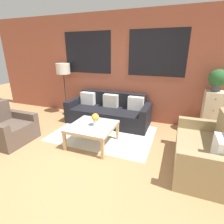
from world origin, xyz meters
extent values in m
plane|color=#AD7F51|center=(0.00, 0.00, 0.00)|extent=(16.00, 16.00, 0.00)
cube|color=brown|center=(0.00, 2.44, 1.40)|extent=(8.40, 0.08, 2.80)
cube|color=black|center=(-0.95, 2.39, 1.80)|extent=(1.40, 0.01, 1.10)
cube|color=black|center=(0.95, 2.39, 1.80)|extent=(1.40, 0.01, 1.10)
cube|color=silver|center=(0.00, 1.26, 0.00)|extent=(2.30, 1.62, 0.00)
cube|color=black|center=(-0.14, 1.82, 0.20)|extent=(1.86, 0.72, 0.40)
cube|color=black|center=(-0.14, 2.26, 0.39)|extent=(1.86, 0.16, 0.78)
cube|color=black|center=(-1.15, 1.90, 0.29)|extent=(0.16, 0.88, 0.58)
cube|color=black|center=(0.87, 1.90, 0.29)|extent=(0.16, 0.88, 0.58)
cube|color=white|center=(-0.84, 2.10, 0.57)|extent=(0.40, 0.16, 0.34)
cube|color=beige|center=(-0.14, 2.10, 0.57)|extent=(0.40, 0.16, 0.34)
cube|color=white|center=(0.56, 2.10, 0.57)|extent=(0.40, 0.16, 0.34)
cube|color=#99845B|center=(1.94, 0.68, 0.21)|extent=(0.64, 1.17, 0.42)
cube|color=#99845B|center=(2.02, 1.33, 0.31)|extent=(0.80, 0.14, 0.62)
cube|color=#99845B|center=(2.02, 0.02, 0.31)|extent=(0.80, 0.14, 0.62)
cube|color=white|center=(2.18, 0.31, 0.59)|extent=(0.16, 0.40, 0.34)
cube|color=brown|center=(-1.62, 0.21, 0.20)|extent=(0.64, 0.57, 0.40)
cube|color=brown|center=(-1.70, 0.57, 0.28)|extent=(0.80, 0.14, 0.56)
cube|color=silver|center=(0.00, 0.72, 0.43)|extent=(0.88, 0.88, 0.01)
cube|color=tan|center=(0.00, 0.31, 0.40)|extent=(0.88, 0.05, 0.05)
cube|color=tan|center=(0.00, 1.13, 0.40)|extent=(0.88, 0.05, 0.05)
cube|color=tan|center=(-0.42, 0.72, 0.40)|extent=(0.05, 0.88, 0.05)
cube|color=tan|center=(0.41, 0.72, 0.40)|extent=(0.05, 0.88, 0.05)
cube|color=tan|center=(-0.40, 0.32, 0.21)|extent=(0.06, 0.06, 0.43)
cube|color=tan|center=(0.40, 0.32, 0.21)|extent=(0.06, 0.06, 0.43)
cube|color=tan|center=(-0.40, 1.12, 0.21)|extent=(0.06, 0.06, 0.43)
cube|color=tan|center=(0.40, 1.12, 0.21)|extent=(0.06, 0.06, 0.43)
cylinder|color=#2D2D2D|center=(-1.61, 2.11, 0.01)|extent=(0.28, 0.28, 0.02)
cylinder|color=#2D2D2D|center=(-1.61, 2.11, 0.62)|extent=(0.03, 0.03, 1.20)
cylinder|color=beige|center=(-1.61, 2.11, 1.37)|extent=(0.39, 0.39, 0.30)
cube|color=beige|center=(2.30, 2.16, 0.51)|extent=(0.38, 0.40, 1.02)
sphere|color=#38332D|center=(2.30, 1.96, 0.89)|extent=(0.02, 0.02, 0.02)
sphere|color=#38332D|center=(2.30, 1.96, 0.64)|extent=(0.02, 0.02, 0.02)
sphere|color=#38332D|center=(2.30, 1.96, 0.38)|extent=(0.02, 0.02, 0.02)
sphere|color=#38332D|center=(2.30, 1.96, 0.13)|extent=(0.02, 0.02, 0.02)
cylinder|color=#47474C|center=(2.30, 2.16, 1.08)|extent=(0.18, 0.18, 0.13)
sphere|color=#285B2D|center=(2.30, 2.16, 1.30)|extent=(0.38, 0.38, 0.38)
cylinder|color=silver|center=(0.07, 0.73, 0.50)|extent=(0.10, 0.10, 0.12)
sphere|color=gold|center=(0.07, 0.73, 0.62)|extent=(0.15, 0.15, 0.15)
camera|label=1|loc=(1.54, -2.16, 1.87)|focal=28.00mm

